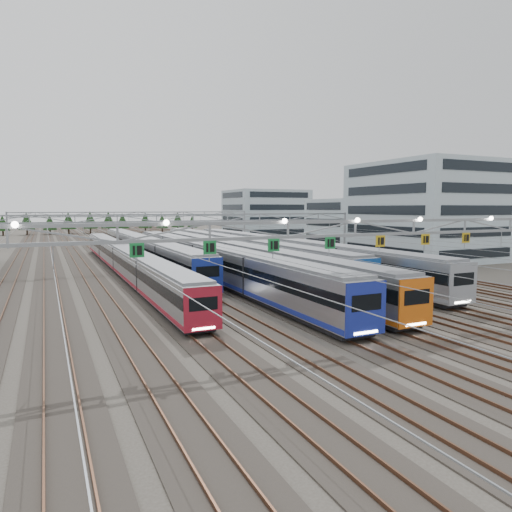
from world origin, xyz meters
name	(u,v)px	position (x,y,z in m)	size (l,w,h in m)	color
ground	(353,326)	(0.00, 0.00, 0.00)	(400.00, 400.00, 0.00)	#47423A
track_bed	(128,235)	(0.00, 100.00, 1.49)	(54.00, 260.00, 5.42)	#2D2823
train_a	(124,259)	(-11.25, 35.01, 2.02)	(2.72, 67.55, 3.54)	black
train_b	(143,250)	(-6.75, 44.69, 2.30)	(3.14, 62.40, 4.09)	black
train_c	(205,259)	(-2.25, 28.05, 2.31)	(3.16, 64.83, 4.13)	black
train_d	(235,257)	(2.25, 28.66, 2.25)	(3.07, 65.48, 4.01)	black
train_e	(232,248)	(6.75, 40.89, 2.28)	(3.10, 68.17, 4.05)	black
train_f	(281,251)	(11.25, 32.55, 2.33)	(3.19, 65.45, 4.16)	black
gantry_near	(356,231)	(-0.05, -0.12, 7.09)	(56.36, 0.61, 8.08)	gray
gantry_mid	(193,224)	(0.00, 40.00, 6.39)	(56.36, 0.36, 8.00)	gray
gantry_far	(138,218)	(0.00, 85.00, 6.39)	(56.36, 0.36, 8.00)	gray
depot_bldg_south	(423,211)	(39.22, 32.69, 8.28)	(18.00, 22.00, 16.55)	#A8BFC9
depot_bldg_mid	(348,223)	(43.19, 59.72, 5.41)	(14.00, 16.00, 10.81)	#A8BFC9
depot_bldg_north	(266,214)	(40.65, 97.85, 7.08)	(22.00, 18.00, 14.16)	#A8BFC9
treeline	(87,221)	(-7.20, 139.73, 4.23)	(81.20, 5.60, 7.02)	#332114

